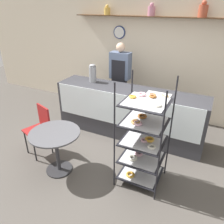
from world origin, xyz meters
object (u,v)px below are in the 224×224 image
object	(u,v)px
pastry_rack	(143,139)
person_worker	(120,79)
coffee_carafe	(93,73)
cafe_table	(56,142)
cafe_chair	(40,125)
donut_tray_counter	(159,95)

from	to	relation	value
pastry_rack	person_worker	world-z (taller)	person_worker
coffee_carafe	cafe_table	bearing A→B (deg)	-80.71
pastry_rack	cafe_chair	world-z (taller)	pastry_rack
person_worker	cafe_chair	xyz separation A→B (m)	(-0.71, -1.84, -0.40)
pastry_rack	coffee_carafe	bearing A→B (deg)	141.59
cafe_chair	coffee_carafe	size ratio (longest dim) A/B	2.39
cafe_table	cafe_chair	size ratio (longest dim) A/B	0.87
cafe_table	cafe_chair	world-z (taller)	cafe_chair
coffee_carafe	donut_tray_counter	bearing A→B (deg)	-6.53
person_worker	cafe_table	distance (m)	2.17
pastry_rack	coffee_carafe	xyz separation A→B (m)	(-1.54, 1.22, 0.44)
person_worker	donut_tray_counter	xyz separation A→B (m)	(1.06, -0.68, 0.07)
pastry_rack	cafe_table	distance (m)	1.35
person_worker	coffee_carafe	xyz separation A→B (m)	(-0.39, -0.52, 0.23)
cafe_chair	pastry_rack	bearing A→B (deg)	22.27
cafe_chair	donut_tray_counter	world-z (taller)	donut_tray_counter
person_worker	cafe_table	bearing A→B (deg)	-93.49
cafe_table	cafe_chair	xyz separation A→B (m)	(-0.58, 0.29, 0.00)
coffee_carafe	donut_tray_counter	size ratio (longest dim) A/B	0.85
person_worker	coffee_carafe	size ratio (longest dim) A/B	4.67
person_worker	donut_tray_counter	bearing A→B (deg)	-32.68
person_worker	cafe_chair	distance (m)	2.01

